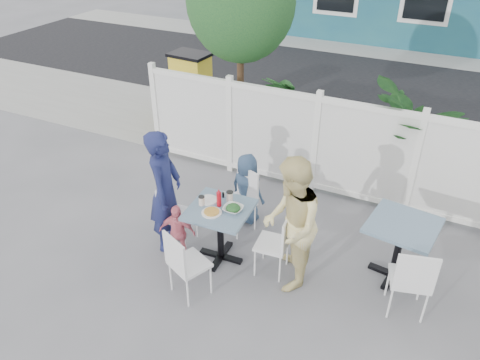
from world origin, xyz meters
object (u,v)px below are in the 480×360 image
at_px(main_table, 220,220).
at_px(toddler, 177,232).
at_px(chair_right, 278,240).
at_px(woman, 291,225).
at_px(spare_table, 401,236).
at_px(utility_cabinet, 192,88).
at_px(boy, 247,189).
at_px(chair_left, 173,209).
at_px(chair_back, 242,195).
at_px(chair_near, 184,261).
at_px(man, 165,191).

relative_size(main_table, toddler, 0.97).
bearing_deg(chair_right, woman, -119.68).
height_order(main_table, spare_table, spare_table).
height_order(utility_cabinet, boy, utility_cabinet).
relative_size(utility_cabinet, chair_left, 1.46).
relative_size(chair_right, chair_back, 0.96).
xyz_separation_m(chair_near, woman, (0.99, 0.76, 0.32)).
height_order(utility_cabinet, spare_table, utility_cabinet).
relative_size(spare_table, man, 0.52).
distance_m(utility_cabinet, chair_back, 3.90).
distance_m(chair_near, woman, 1.29).
bearing_deg(chair_back, toddler, 87.45).
bearing_deg(woman, man, -108.88).
bearing_deg(chair_left, chair_back, 131.21).
relative_size(spare_table, boy, 0.82).
relative_size(chair_left, man, 0.54).
bearing_deg(utility_cabinet, toddler, -56.97).
distance_m(utility_cabinet, toddler, 4.44).
bearing_deg(toddler, spare_table, 3.73).
distance_m(spare_table, chair_right, 1.45).
xyz_separation_m(woman, toddler, (-1.42, -0.23, -0.44)).
height_order(chair_back, man, man).
bearing_deg(chair_back, chair_right, 163.46).
xyz_separation_m(chair_right, man, (-1.52, -0.11, 0.33)).
bearing_deg(chair_left, utility_cabinet, -156.38).
bearing_deg(toddler, chair_right, -1.01).
xyz_separation_m(spare_table, man, (-2.86, -0.67, 0.21)).
bearing_deg(spare_table, boy, 172.71).
bearing_deg(spare_table, man, -166.89).
distance_m(chair_back, chair_near, 1.49).
xyz_separation_m(chair_near, man, (-0.71, 0.73, 0.32)).
bearing_deg(chair_near, woman, 61.32).
bearing_deg(chair_back, spare_table, -159.91).
xyz_separation_m(chair_right, chair_near, (-0.82, -0.84, 0.02)).
height_order(chair_back, boy, boy).
height_order(chair_left, boy, boy).
relative_size(chair_right, man, 0.52).
xyz_separation_m(utility_cabinet, chair_back, (2.56, -2.94, -0.13)).
height_order(spare_table, chair_left, chair_left).
relative_size(spare_table, chair_back, 0.96).
relative_size(main_table, woman, 0.47).
distance_m(main_table, chair_left, 0.73).
bearing_deg(woman, main_table, -110.07).
xyz_separation_m(chair_left, woman, (1.65, -0.05, 0.32)).
distance_m(utility_cabinet, chair_near, 5.11).
bearing_deg(chair_near, boy, 113.45).
height_order(chair_left, chair_near, chair_left).
height_order(chair_left, woman, woman).
distance_m(chair_right, boy, 1.16).
height_order(main_table, toddler, toddler).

